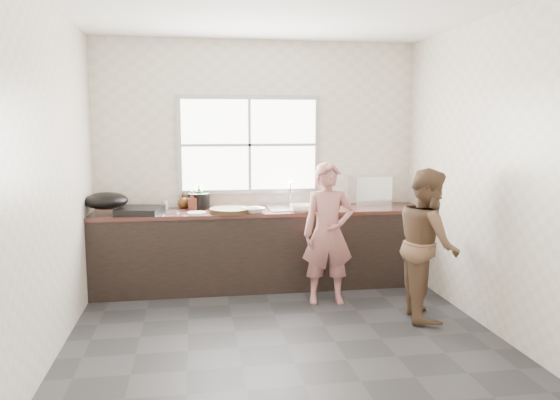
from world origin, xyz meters
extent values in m
cube|color=#27272A|center=(0.00, 0.00, -0.01)|extent=(3.60, 3.20, 0.01)
cube|color=silver|center=(0.00, 0.00, 2.71)|extent=(3.60, 3.20, 0.01)
cube|color=beige|center=(0.00, 1.60, 1.35)|extent=(3.60, 0.01, 2.70)
cube|color=silver|center=(-1.80, 0.00, 1.35)|extent=(0.01, 3.20, 2.70)
cube|color=beige|center=(1.80, 0.00, 1.35)|extent=(0.01, 3.20, 2.70)
cube|color=beige|center=(0.00, -1.60, 1.35)|extent=(3.60, 0.01, 2.70)
cube|color=black|center=(0.00, 1.29, 0.41)|extent=(3.60, 0.62, 0.82)
cube|color=#3D1E19|center=(0.00, 1.29, 0.84)|extent=(3.60, 0.64, 0.04)
cube|color=silver|center=(0.35, 1.29, 0.86)|extent=(0.55, 0.45, 0.02)
cylinder|color=silver|center=(0.35, 1.49, 1.01)|extent=(0.02, 0.02, 0.30)
cube|color=#9EA0A5|center=(-0.10, 1.59, 1.55)|extent=(1.60, 0.05, 1.10)
cube|color=white|center=(-0.10, 1.57, 1.55)|extent=(1.50, 0.01, 1.00)
imported|color=#A96A65|center=(0.58, 0.65, 0.66)|extent=(0.50, 0.35, 1.32)
imported|color=brown|center=(1.39, 0.09, 0.69)|extent=(0.64, 0.76, 1.39)
cylinder|color=#332613|center=(-0.35, 1.15, 0.88)|extent=(0.57, 0.57, 0.04)
cube|color=silver|center=(-0.28, 1.31, 0.90)|extent=(0.21, 0.14, 0.01)
imported|color=white|center=(-0.11, 1.09, 0.89)|extent=(0.30, 0.30, 0.06)
imported|color=white|center=(0.40, 1.08, 0.89)|extent=(0.24, 0.24, 0.06)
imported|color=silver|center=(0.41, 1.08, 0.89)|extent=(0.23, 0.23, 0.06)
cylinder|color=black|center=(-0.67, 1.46, 0.94)|extent=(0.29, 0.29, 0.17)
cylinder|color=white|center=(-0.70, 1.12, 0.87)|extent=(0.23, 0.23, 0.02)
imported|color=green|center=(-0.67, 1.52, 0.99)|extent=(0.12, 0.12, 0.26)
imported|color=#491D12|center=(-0.75, 1.35, 0.95)|extent=(0.09, 0.09, 0.19)
imported|color=#4B2D12|center=(-0.84, 1.52, 0.94)|extent=(0.14, 0.14, 0.15)
cylinder|color=silver|center=(-1.04, 1.48, 0.91)|extent=(0.08, 0.08, 0.09)
cube|color=black|center=(-1.28, 1.22, 0.89)|extent=(0.50, 0.50, 0.06)
ellipsoid|color=black|center=(-1.62, 1.20, 1.00)|extent=(0.49, 0.49, 0.17)
cube|color=silver|center=(1.28, 1.51, 1.02)|extent=(0.47, 0.35, 0.33)
cylinder|color=#B7BCBF|center=(-1.12, 1.09, 0.87)|extent=(0.27, 0.27, 0.01)
cylinder|color=#A6A8AD|center=(-0.99, 1.23, 0.87)|extent=(0.32, 0.32, 0.01)
camera|label=1|loc=(-0.72, -4.53, 1.78)|focal=35.00mm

